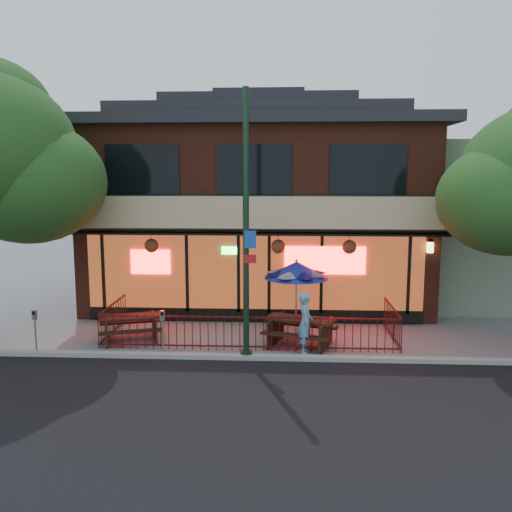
{
  "coord_description": "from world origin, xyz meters",
  "views": [
    {
      "loc": [
        0.99,
        -14.23,
        4.84
      ],
      "look_at": [
        0.13,
        2.0,
        2.39
      ],
      "focal_mm": 38.0,
      "sensor_mm": 36.0,
      "label": 1
    }
  ],
  "objects_px": {
    "parking_meter_near": "(163,326)",
    "picnic_table_left": "(131,324)",
    "patio_umbrella": "(296,270)",
    "pedestrian": "(305,323)",
    "picnic_table_right": "(300,328)",
    "street_light": "(246,241)",
    "parking_meter_far": "(35,325)"
  },
  "relations": [
    {
      "from": "picnic_table_left",
      "to": "picnic_table_right",
      "type": "distance_m",
      "value": 4.96
    },
    {
      "from": "parking_meter_far",
      "to": "picnic_table_left",
      "type": "bearing_deg",
      "value": 32.56
    },
    {
      "from": "picnic_table_left",
      "to": "patio_umbrella",
      "type": "height_order",
      "value": "patio_umbrella"
    },
    {
      "from": "pedestrian",
      "to": "parking_meter_far",
      "type": "relative_size",
      "value": 1.35
    },
    {
      "from": "patio_umbrella",
      "to": "parking_meter_near",
      "type": "height_order",
      "value": "patio_umbrella"
    },
    {
      "from": "picnic_table_left",
      "to": "parking_meter_near",
      "type": "distance_m",
      "value": 1.86
    },
    {
      "from": "picnic_table_left",
      "to": "pedestrian",
      "type": "xyz_separation_m",
      "value": [
        5.07,
        -0.82,
        0.35
      ]
    },
    {
      "from": "picnic_table_left",
      "to": "picnic_table_right",
      "type": "height_order",
      "value": "picnic_table_right"
    },
    {
      "from": "parking_meter_near",
      "to": "parking_meter_far",
      "type": "height_order",
      "value": "parking_meter_near"
    },
    {
      "from": "picnic_table_right",
      "to": "pedestrian",
      "type": "xyz_separation_m",
      "value": [
        0.12,
        -0.6,
        0.31
      ]
    },
    {
      "from": "parking_meter_near",
      "to": "parking_meter_far",
      "type": "distance_m",
      "value": 3.45
    },
    {
      "from": "picnic_table_left",
      "to": "parking_meter_near",
      "type": "height_order",
      "value": "parking_meter_near"
    },
    {
      "from": "patio_umbrella",
      "to": "pedestrian",
      "type": "bearing_deg",
      "value": -84.29
    },
    {
      "from": "street_light",
      "to": "parking_meter_near",
      "type": "bearing_deg",
      "value": 179.93
    },
    {
      "from": "picnic_table_left",
      "to": "patio_umbrella",
      "type": "xyz_separation_m",
      "value": [
        4.86,
        1.26,
        1.45
      ]
    },
    {
      "from": "street_light",
      "to": "picnic_table_right",
      "type": "height_order",
      "value": "street_light"
    },
    {
      "from": "street_light",
      "to": "parking_meter_near",
      "type": "height_order",
      "value": "street_light"
    },
    {
      "from": "picnic_table_left",
      "to": "picnic_table_right",
      "type": "relative_size",
      "value": 0.93
    },
    {
      "from": "picnic_table_right",
      "to": "parking_meter_near",
      "type": "xyz_separation_m",
      "value": [
        -3.7,
        -1.1,
        0.32
      ]
    },
    {
      "from": "street_light",
      "to": "patio_umbrella",
      "type": "bearing_deg",
      "value": 62.19
    },
    {
      "from": "patio_umbrella",
      "to": "parking_meter_near",
      "type": "bearing_deg",
      "value": -144.35
    },
    {
      "from": "street_light",
      "to": "parking_meter_near",
      "type": "xyz_separation_m",
      "value": [
        -2.24,
        0.0,
        -2.29
      ]
    },
    {
      "from": "picnic_table_right",
      "to": "pedestrian",
      "type": "distance_m",
      "value": 0.69
    },
    {
      "from": "street_light",
      "to": "picnic_table_right",
      "type": "distance_m",
      "value": 3.19
    },
    {
      "from": "street_light",
      "to": "pedestrian",
      "type": "xyz_separation_m",
      "value": [
        1.57,
        0.5,
        -2.3
      ]
    },
    {
      "from": "street_light",
      "to": "pedestrian",
      "type": "bearing_deg",
      "value": 17.73
    },
    {
      "from": "pedestrian",
      "to": "parking_meter_near",
      "type": "xyz_separation_m",
      "value": [
        -3.81,
        -0.5,
        0.01
      ]
    },
    {
      "from": "patio_umbrella",
      "to": "parking_meter_near",
      "type": "relative_size",
      "value": 1.8
    },
    {
      "from": "street_light",
      "to": "parking_meter_near",
      "type": "relative_size",
      "value": 5.53
    },
    {
      "from": "parking_meter_near",
      "to": "picnic_table_left",
      "type": "bearing_deg",
      "value": 133.52
    },
    {
      "from": "pedestrian",
      "to": "picnic_table_right",
      "type": "bearing_deg",
      "value": 12.47
    },
    {
      "from": "pedestrian",
      "to": "street_light",
      "type": "bearing_deg",
      "value": 109.31
    }
  ]
}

